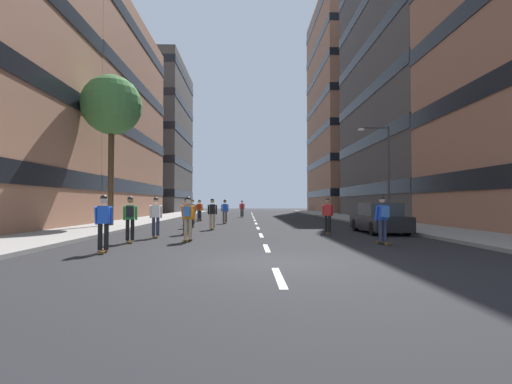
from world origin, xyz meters
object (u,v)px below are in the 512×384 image
at_px(skater_0, 103,221).
at_px(skater_6, 192,210).
at_px(skater_7, 199,209).
at_px(skater_10, 383,217).
at_px(skater_3, 212,212).
at_px(parked_car_near, 379,219).
at_px(skater_11, 188,216).
at_px(skater_12, 130,216).
at_px(skater_5, 242,208).
at_px(skater_4, 191,211).
at_px(skater_13, 199,208).
at_px(street_tree_near, 112,106).
at_px(streetlamp_right, 383,164).
at_px(skater_1, 328,214).
at_px(skater_8, 186,213).
at_px(skater_9, 225,210).
at_px(skater_2, 156,215).

bearing_deg(skater_0, skater_6, 87.45).
height_order(skater_7, skater_10, same).
bearing_deg(skater_3, parked_car_near, -16.56).
bearing_deg(skater_11, skater_6, 97.30).
height_order(parked_car_near, skater_7, skater_7).
bearing_deg(skater_12, skater_0, -88.51).
distance_m(skater_5, skater_12, 25.83).
height_order(skater_6, skater_7, same).
distance_m(skater_4, skater_11, 8.21).
bearing_deg(skater_13, street_tree_near, -109.03).
distance_m(skater_0, skater_12, 2.89).
height_order(streetlamp_right, skater_1, streetlamp_right).
distance_m(skater_8, skater_13, 16.97).
distance_m(skater_9, skater_10, 15.46).
xyz_separation_m(streetlamp_right, skater_12, (-13.53, -10.36, -3.12)).
bearing_deg(street_tree_near, skater_3, -18.38).
distance_m(skater_2, skater_9, 11.45).
bearing_deg(streetlamp_right, skater_11, -138.68).
bearing_deg(skater_0, skater_7, 88.66).
xyz_separation_m(skater_0, skater_7, (0.46, 19.75, 0.03)).
bearing_deg(skater_13, skater_3, -79.76).
bearing_deg(parked_car_near, skater_12, -158.49).
height_order(skater_3, skater_12, same).
height_order(streetlamp_right, skater_10, streetlamp_right).
relative_size(parked_car_near, skater_2, 2.47).
height_order(skater_0, skater_8, same).
distance_m(street_tree_near, skater_4, 8.31).
height_order(streetlamp_right, skater_0, streetlamp_right).
relative_size(skater_1, skater_11, 1.00).
bearing_deg(skater_6, skater_12, -93.56).
height_order(skater_3, skater_10, same).
bearing_deg(skater_1, skater_7, 121.80).
relative_size(street_tree_near, skater_13, 5.26).
bearing_deg(skater_10, skater_13, 113.81).
bearing_deg(skater_1, skater_12, -154.39).
bearing_deg(streetlamp_right, skater_6, 174.74).
distance_m(skater_7, skater_9, 4.29).
bearing_deg(skater_0, parked_car_near, 33.32).
height_order(skater_10, skater_12, same).
distance_m(skater_5, skater_13, 6.16).
relative_size(skater_2, skater_5, 1.00).
distance_m(skater_10, skater_13, 23.50).
relative_size(skater_1, skater_5, 1.00).
bearing_deg(street_tree_near, skater_2, -57.69).
relative_size(skater_0, skater_6, 1.00).
bearing_deg(skater_2, skater_13, 91.48).
height_order(skater_8, skater_11, same).
xyz_separation_m(skater_8, skater_11, (0.63, -3.53, 0.00)).
distance_m(skater_9, skater_12, 13.54).
bearing_deg(street_tree_near, skater_1, -22.17).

